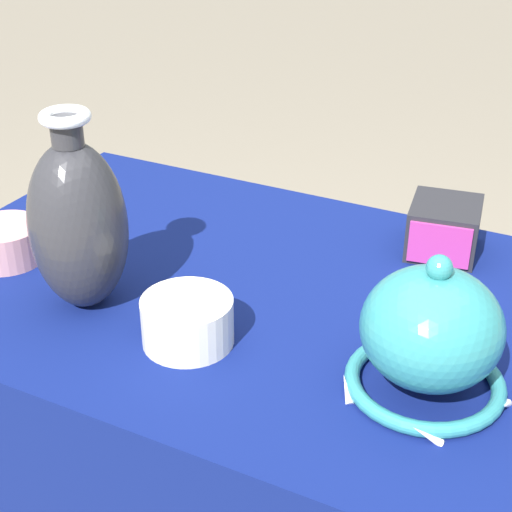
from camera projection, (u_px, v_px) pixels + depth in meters
The scene contains 6 objects.
display_table at pixel (281, 337), 1.34m from camera, with size 1.35×0.79×0.75m.
vase_tall_bulbous at pixel (78, 224), 1.23m from camera, with size 0.16×0.16×0.33m.
vase_dome_bell at pixel (430, 336), 1.07m from camera, with size 0.23×0.24×0.22m.
mosaic_tile_box at pixel (444, 228), 1.44m from camera, with size 0.14×0.16×0.09m.
pot_squat_rose at pixel (6, 243), 1.42m from camera, with size 0.14×0.14×0.07m, color #D19399.
pot_squat_ivory at pixel (187, 321), 1.19m from camera, with size 0.14×0.14×0.07m, color white.
Camera 1 is at (0.46, -1.03, 1.46)m, focal length 55.00 mm.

